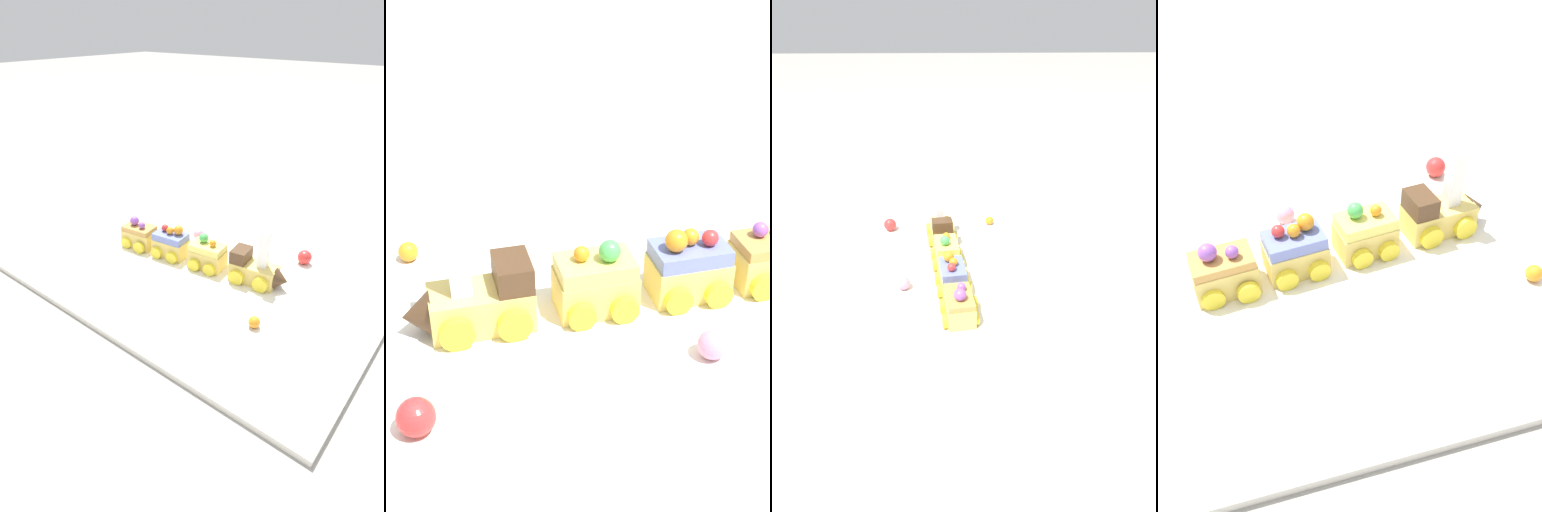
{
  "view_description": "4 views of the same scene",
  "coord_description": "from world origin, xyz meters",
  "views": [
    {
      "loc": [
        0.45,
        -0.55,
        0.48
      ],
      "look_at": [
        0.02,
        -0.01,
        0.07
      ],
      "focal_mm": 28.0,
      "sensor_mm": 36.0,
      "label": 1
    },
    {
      "loc": [
        0.1,
        0.6,
        0.42
      ],
      "look_at": [
        0.02,
        -0.01,
        0.03
      ],
      "focal_mm": 50.0,
      "sensor_mm": 36.0,
      "label": 2
    },
    {
      "loc": [
        -0.73,
        0.04,
        0.49
      ],
      "look_at": [
        -0.04,
        0.02,
        0.06
      ],
      "focal_mm": 28.0,
      "sensor_mm": 36.0,
      "label": 3
    },
    {
      "loc": [
        -0.14,
        -0.42,
        0.45
      ],
      "look_at": [
        -0.02,
        0.02,
        0.04
      ],
      "focal_mm": 35.0,
      "sensor_mm": 36.0,
      "label": 4
    }
  ],
  "objects": [
    {
      "name": "gumball_pink",
      "position": [
        -0.08,
        0.14,
        0.03
      ],
      "size": [
        0.03,
        0.03,
        0.03
      ],
      "primitive_type": "sphere",
      "color": "pink",
      "rests_on": "display_board"
    },
    {
      "name": "gumball_red",
      "position": [
        0.17,
        0.19,
        0.03
      ],
      "size": [
        0.03,
        0.03,
        0.03
      ],
      "primitive_type": "sphere",
      "color": "red",
      "rests_on": "display_board"
    },
    {
      "name": "cake_train_locomotive",
      "position": [
        0.13,
        0.07,
        0.04
      ],
      "size": [
        0.12,
        0.08,
        0.12
      ],
      "rotation": [
        0.0,
        0.0,
        0.13
      ],
      "color": "#EACC66",
      "rests_on": "display_board"
    },
    {
      "name": "gumball_orange",
      "position": [
        0.2,
        -0.06,
        0.02
      ],
      "size": [
        0.02,
        0.02,
        0.02
      ],
      "primitive_type": "sphere",
      "color": "orange",
      "rests_on": "display_board"
    },
    {
      "name": "display_board",
      "position": [
        0.0,
        0.0,
        0.01
      ],
      "size": [
        0.76,
        0.46,
        0.01
      ],
      "primitive_type": "cube",
      "color": "white",
      "rests_on": "ground_plane"
    },
    {
      "name": "ground_plane",
      "position": [
        0.0,
        0.0,
        0.0
      ],
      "size": [
        10.0,
        10.0,
        0.0
      ],
      "primitive_type": "plane",
      "color": "gray"
    },
    {
      "name": "cake_car_blueberry",
      "position": [
        -0.08,
        0.04,
        0.04
      ],
      "size": [
        0.08,
        0.07,
        0.08
      ],
      "rotation": [
        0.0,
        0.0,
        0.13
      ],
      "color": "#EACC66",
      "rests_on": "display_board"
    },
    {
      "name": "cake_car_lemon",
      "position": [
        0.01,
        0.05,
        0.04
      ],
      "size": [
        0.08,
        0.07,
        0.08
      ],
      "rotation": [
        0.0,
        0.0,
        0.13
      ],
      "color": "#EACC66",
      "rests_on": "display_board"
    }
  ]
}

